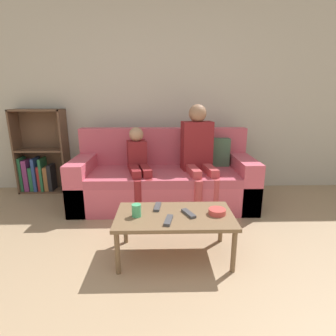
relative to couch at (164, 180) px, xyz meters
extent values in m
cube|color=beige|center=(-0.14, 0.65, 0.99)|extent=(12.00, 0.06, 2.60)
cube|color=#DB5B70|center=(-0.01, -0.05, -0.13)|extent=(2.19, 0.88, 0.35)
cube|color=#C95467|center=(-0.01, -0.14, 0.09)|extent=(1.75, 0.70, 0.10)
cube|color=#DB5B70|center=(-0.01, 0.30, 0.38)|extent=(2.19, 0.18, 0.48)
cube|color=#DB5B70|center=(-0.99, -0.05, 0.00)|extent=(0.22, 0.88, 0.61)
cube|color=#DB5B70|center=(0.97, -0.05, 0.00)|extent=(0.22, 0.88, 0.61)
cube|color=#4C7556|center=(0.66, 0.15, 0.32)|extent=(0.36, 0.12, 0.36)
cube|color=brown|center=(-2.04, 0.47, 0.28)|extent=(0.02, 0.28, 1.16)
cube|color=brown|center=(-1.38, 0.47, 0.28)|extent=(0.02, 0.28, 1.16)
cube|color=brown|center=(-1.71, 0.60, 0.28)|extent=(0.68, 0.02, 1.16)
cube|color=brown|center=(-1.71, 0.47, -0.29)|extent=(0.68, 0.28, 0.02)
cube|color=brown|center=(-1.71, 0.47, 0.30)|extent=(0.63, 0.28, 0.02)
cube|color=brown|center=(-1.71, 0.47, 0.85)|extent=(0.68, 0.28, 0.02)
cube|color=#2D7A4C|center=(-2.00, 0.46, -0.04)|extent=(0.04, 0.18, 0.48)
cube|color=#993D84|center=(-1.94, 0.45, -0.06)|extent=(0.06, 0.18, 0.44)
cube|color=#2D7A4C|center=(-1.87, 0.45, -0.11)|extent=(0.05, 0.16, 0.34)
cube|color=#33519E|center=(-1.82, 0.46, -0.05)|extent=(0.04, 0.22, 0.47)
cube|color=red|center=(-1.77, 0.45, -0.11)|extent=(0.04, 0.16, 0.35)
cube|color=#2D7A4C|center=(-1.72, 0.46, -0.05)|extent=(0.04, 0.22, 0.46)
cube|color=#B77542|center=(-1.67, 0.45, -0.11)|extent=(0.06, 0.18, 0.34)
cube|color=#232328|center=(-1.61, 0.46, -0.10)|extent=(0.05, 0.19, 0.37)
cylinder|color=brown|center=(-0.37, -1.41, -0.13)|extent=(0.04, 0.04, 0.35)
cylinder|color=brown|center=(0.52, -1.41, -0.13)|extent=(0.04, 0.04, 0.35)
cylinder|color=brown|center=(-0.37, -0.96, -0.13)|extent=(0.04, 0.04, 0.35)
cylinder|color=brown|center=(0.52, -0.96, -0.13)|extent=(0.04, 0.04, 0.35)
cube|color=brown|center=(0.07, -1.19, 0.06)|extent=(0.97, 0.53, 0.03)
cylinder|color=#C6474C|center=(0.37, -0.48, -0.08)|extent=(0.10, 0.10, 0.45)
cylinder|color=#C6474C|center=(0.57, -0.45, -0.08)|extent=(0.10, 0.10, 0.45)
cube|color=#C6474C|center=(0.33, -0.25, 0.19)|extent=(0.16, 0.40, 0.09)
cube|color=#C6474C|center=(0.53, -0.22, 0.19)|extent=(0.16, 0.40, 0.09)
cube|color=maroon|center=(0.40, -0.01, 0.44)|extent=(0.39, 0.25, 0.59)
sphere|color=#A87A5B|center=(0.40, -0.01, 0.83)|extent=(0.21, 0.21, 0.21)
cylinder|color=maroon|center=(-0.29, -0.46, -0.08)|extent=(0.11, 0.11, 0.45)
cylinder|color=maroon|center=(-0.17, -0.44, -0.08)|extent=(0.11, 0.11, 0.45)
cube|color=maroon|center=(-0.34, -0.24, 0.19)|extent=(0.18, 0.40, 0.09)
cube|color=maroon|center=(-0.22, -0.21, 0.19)|extent=(0.18, 0.40, 0.09)
cube|color=maroon|center=(-0.34, 0.00, 0.32)|extent=(0.26, 0.24, 0.36)
sphere|color=tan|center=(-0.34, 0.00, 0.58)|extent=(0.17, 0.17, 0.17)
cylinder|color=#4CB77A|center=(-0.24, -1.21, 0.13)|extent=(0.08, 0.08, 0.10)
cube|color=#47474C|center=(0.19, -1.19, 0.09)|extent=(0.11, 0.17, 0.02)
cube|color=#47474C|center=(-0.07, -1.05, 0.09)|extent=(0.07, 0.17, 0.02)
cube|color=#47474C|center=(0.02, -1.31, 0.09)|extent=(0.08, 0.18, 0.02)
cylinder|color=#DB4C47|center=(0.42, -1.19, 0.10)|extent=(0.14, 0.14, 0.05)
camera|label=1|loc=(-0.03, -3.17, 1.02)|focal=28.00mm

